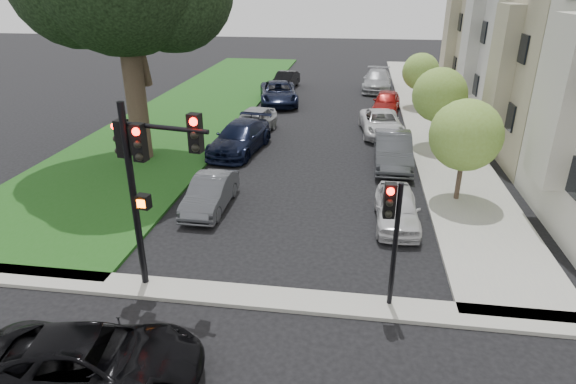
# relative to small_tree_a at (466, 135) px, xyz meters

# --- Properties ---
(ground) EXTENTS (140.00, 140.00, 0.00)m
(ground) POSITION_rel_small_tree_a_xyz_m (-6.20, -9.61, -2.76)
(ground) COLOR black
(ground) RESTS_ON ground
(grass_strip) EXTENTS (8.00, 44.00, 0.12)m
(grass_strip) POSITION_rel_small_tree_a_xyz_m (-15.20, 14.39, -2.70)
(grass_strip) COLOR #1A4C14
(grass_strip) RESTS_ON ground
(sidewalk_right) EXTENTS (3.50, 44.00, 0.12)m
(sidewalk_right) POSITION_rel_small_tree_a_xyz_m (0.55, 14.39, -2.70)
(sidewalk_right) COLOR #A19F9C
(sidewalk_right) RESTS_ON ground
(sidewalk_cross) EXTENTS (60.00, 1.00, 0.12)m
(sidewalk_cross) POSITION_rel_small_tree_a_xyz_m (-6.20, -7.61, -2.70)
(sidewalk_cross) COLOR #A19F9C
(sidewalk_cross) RESTS_ON ground
(house_c) EXTENTS (7.70, 7.55, 15.97)m
(house_c) POSITION_rel_small_tree_a_xyz_m (6.25, 13.39, 4.17)
(house_c) COLOR #A09F9D
(house_c) RESTS_ON ground
(house_d) EXTENTS (7.70, 7.55, 15.97)m
(house_d) POSITION_rel_small_tree_a_xyz_m (6.25, 20.89, 4.17)
(house_d) COLOR gray
(house_d) RESTS_ON ground
(small_tree_a) EXTENTS (2.77, 2.77, 4.15)m
(small_tree_a) POSITION_rel_small_tree_a_xyz_m (0.00, 0.00, 0.00)
(small_tree_a) COLOR #3E2A1F
(small_tree_a) RESTS_ON ground
(small_tree_b) EXTENTS (2.80, 2.80, 4.20)m
(small_tree_b) POSITION_rel_small_tree_a_xyz_m (0.00, 7.01, 0.04)
(small_tree_b) COLOR #3E2A1F
(small_tree_b) RESTS_ON ground
(small_tree_c) EXTENTS (2.50, 2.50, 3.75)m
(small_tree_c) POSITION_rel_small_tree_a_xyz_m (0.00, 15.86, -0.26)
(small_tree_c) COLOR #3E2A1F
(small_tree_c) RESTS_ON ground
(traffic_signal_main) EXTENTS (2.66, 0.70, 5.42)m
(traffic_signal_main) POSITION_rel_small_tree_a_xyz_m (-9.57, -7.37, 0.98)
(traffic_signal_main) COLOR black
(traffic_signal_main) RESTS_ON ground
(traffic_signal_secondary) EXTENTS (0.46, 0.37, 3.65)m
(traffic_signal_secondary) POSITION_rel_small_tree_a_xyz_m (-3.13, -7.41, -0.21)
(traffic_signal_secondary) COLOR black
(traffic_signal_secondary) RESTS_ON ground
(car_cross_near) EXTENTS (5.09, 2.91, 1.34)m
(car_cross_near) POSITION_rel_small_tree_a_xyz_m (-9.53, -11.19, -2.09)
(car_cross_near) COLOR black
(car_cross_near) RESTS_ON ground
(car_parked_0) EXTENTS (1.57, 3.83, 1.30)m
(car_parked_0) POSITION_rel_small_tree_a_xyz_m (-2.54, -2.38, -2.11)
(car_parked_0) COLOR silver
(car_parked_0) RESTS_ON ground
(car_parked_1) EXTENTS (1.68, 4.79, 1.58)m
(car_parked_1) POSITION_rel_small_tree_a_xyz_m (-2.37, 3.77, -1.97)
(car_parked_1) COLOR #3F4247
(car_parked_1) RESTS_ON ground
(car_parked_2) EXTENTS (2.67, 5.01, 1.34)m
(car_parked_2) POSITION_rel_small_tree_a_xyz_m (-2.73, 8.98, -2.09)
(car_parked_2) COLOR silver
(car_parked_2) RESTS_ON ground
(car_parked_3) EXTENTS (2.19, 4.36, 1.43)m
(car_parked_3) POSITION_rel_small_tree_a_xyz_m (-2.23, 14.23, -2.05)
(car_parked_3) COLOR maroon
(car_parked_3) RESTS_ON ground
(car_parked_4) EXTENTS (2.56, 5.60, 1.59)m
(car_parked_4) POSITION_rel_small_tree_a_xyz_m (-2.68, 21.43, -1.97)
(car_parked_4) COLOR #999BA0
(car_parked_4) RESTS_ON ground
(car_parked_5) EXTENTS (1.39, 3.89, 1.28)m
(car_parked_5) POSITION_rel_small_tree_a_xyz_m (-9.61, -2.09, -2.12)
(car_parked_5) COLOR #3F4247
(car_parked_5) RESTS_ON ground
(car_parked_6) EXTENTS (2.84, 5.46, 1.51)m
(car_parked_6) POSITION_rel_small_tree_a_xyz_m (-10.07, 4.76, -2.00)
(car_parked_6) COLOR black
(car_parked_6) RESTS_ON ground
(car_parked_7) EXTENTS (2.45, 4.71, 1.53)m
(car_parked_7) POSITION_rel_small_tree_a_xyz_m (-10.04, 7.87, -1.99)
(car_parked_7) COLOR #999BA0
(car_parked_7) RESTS_ON ground
(car_parked_8) EXTENTS (3.67, 6.00, 1.56)m
(car_parked_8) POSITION_rel_small_tree_a_xyz_m (-9.83, 15.64, -1.98)
(car_parked_8) COLOR black
(car_parked_8) RESTS_ON ground
(car_parked_9) EXTENTS (1.97, 4.28, 1.36)m
(car_parked_9) POSITION_rel_small_tree_a_xyz_m (-10.13, 21.07, -2.08)
(car_parked_9) COLOR black
(car_parked_9) RESTS_ON ground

